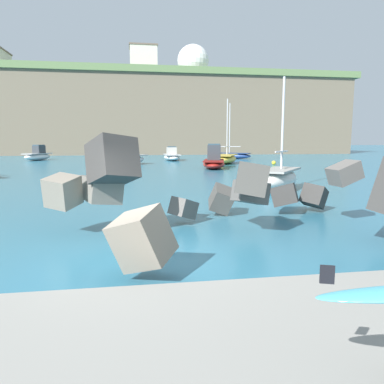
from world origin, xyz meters
TOP-DOWN VIEW (x-y plane):
  - ground_plane at (0.00, 0.00)m, footprint 400.00×400.00m
  - walkway_path at (0.00, -4.00)m, footprint 48.00×4.40m
  - breakwater_jetty at (-1.27, 1.67)m, footprint 28.33×7.01m
  - boat_near_left at (10.24, 32.54)m, footprint 4.41×6.62m
  - boat_near_centre at (7.30, 25.63)m, footprint 3.20×5.58m
  - boat_near_right at (4.85, 40.03)m, footprint 2.04×5.40m
  - boat_mid_right at (7.38, 10.31)m, footprint 3.65×4.14m
  - boat_far_left at (-1.06, 31.29)m, footprint 5.42×6.35m
  - boat_far_centre at (-12.54, 42.94)m, footprint 3.44×4.95m
  - boat_far_right at (13.80, 43.10)m, footprint 5.52×4.46m
  - mooring_buoy_inner at (14.72, 29.56)m, footprint 0.44×0.44m
  - headland_bluff at (-7.01, 80.70)m, footprint 100.67×44.32m
  - radar_dome at (14.96, 85.23)m, footprint 7.84×7.84m
  - station_building_central at (2.33, 72.45)m, footprint 5.86×5.17m

SIDE VIEW (x-z plane):
  - ground_plane at x=0.00m, z-range 0.00..0.00m
  - walkway_path at x=0.00m, z-range 0.00..0.24m
  - mooring_buoy_inner at x=14.72m, z-range 0.00..0.44m
  - boat_far_right at x=13.80m, z-range -3.40..4.40m
  - boat_near_left at x=10.24m, z-range -3.04..4.15m
  - boat_near_right at x=4.85m, z-range -0.33..1.50m
  - boat_mid_right at x=7.38m, z-range -2.27..3.49m
  - boat_far_centre at x=-12.54m, z-range -0.36..1.68m
  - boat_near_centre at x=7.30m, z-range -0.46..1.82m
  - boat_far_left at x=-1.06m, z-range -0.42..1.90m
  - breakwater_jetty at x=-1.27m, z-range -0.13..2.61m
  - headland_bluff at x=-7.01m, z-range 0.02..15.77m
  - station_building_central at x=2.33m, z-range 15.76..22.21m
  - radar_dome at x=14.96m, z-range 16.54..27.02m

